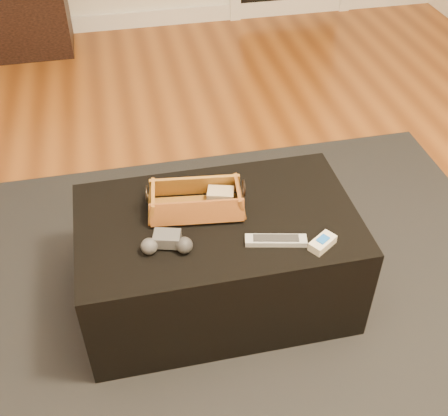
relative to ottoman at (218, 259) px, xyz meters
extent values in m
cube|color=brown|center=(-0.15, 0.02, -0.23)|extent=(5.00, 5.50, 0.01)
cube|color=white|center=(-0.15, 2.75, -0.16)|extent=(5.00, 0.04, 0.12)
cube|color=black|center=(0.00, -0.05, -0.22)|extent=(2.60, 2.00, 0.01)
cube|color=black|center=(0.00, 0.00, 0.00)|extent=(1.00, 0.60, 0.42)
cube|color=black|center=(-0.08, 0.05, 0.23)|extent=(0.18, 0.04, 0.02)
cube|color=tan|center=(0.03, 0.07, 0.25)|extent=(0.11, 0.09, 0.05)
cube|color=#A67025|center=(-0.06, 0.06, 0.22)|extent=(0.32, 0.17, 0.01)
cube|color=#AD6D27|center=(-0.06, 0.13, 0.26)|extent=(0.33, 0.07, 0.09)
cube|color=#9B5123|center=(-0.07, -0.02, 0.26)|extent=(0.33, 0.07, 0.09)
cube|color=#985B22|center=(0.09, 0.04, 0.26)|extent=(0.05, 0.16, 0.09)
cube|color=#A26F24|center=(-0.22, 0.08, 0.26)|extent=(0.05, 0.16, 0.09)
torus|color=black|center=(0.10, 0.04, 0.30)|extent=(0.01, 0.06, 0.06)
torus|color=black|center=(-0.23, 0.08, 0.30)|extent=(0.01, 0.06, 0.06)
cube|color=#3E3F42|center=(-0.19, -0.10, 0.24)|extent=(0.10, 0.08, 0.04)
sphere|color=#353437|center=(-0.25, -0.12, 0.24)|extent=(0.07, 0.07, 0.06)
sphere|color=#28282A|center=(-0.14, -0.14, 0.24)|extent=(0.07, 0.07, 0.06)
cube|color=#B6B8BE|center=(0.17, -0.16, 0.22)|extent=(0.21, 0.09, 0.02)
cube|color=#252527|center=(0.17, -0.16, 0.23)|extent=(0.16, 0.07, 0.00)
cube|color=beige|center=(0.31, -0.21, 0.23)|extent=(0.11, 0.10, 0.03)
cube|color=blue|center=(0.31, -0.21, 0.24)|extent=(0.05, 0.05, 0.01)
camera|label=1|loc=(-0.29, -1.45, 1.53)|focal=45.00mm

